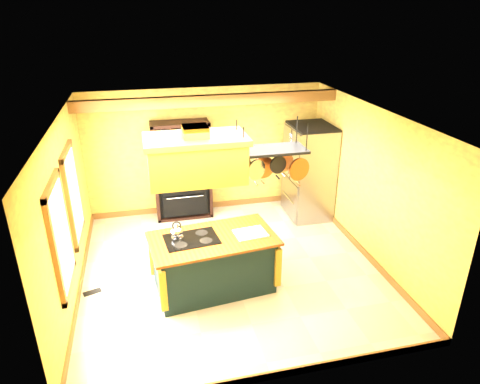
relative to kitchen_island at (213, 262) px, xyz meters
name	(u,v)px	position (x,y,z in m)	size (l,w,h in m)	color
floor	(230,268)	(0.37, 0.47, -0.47)	(5.00, 5.00, 0.00)	beige
ceiling	(229,116)	(0.37, 0.47, 2.23)	(5.00, 5.00, 0.00)	white
wall_back	(205,151)	(0.37, 2.97, 0.88)	(5.00, 0.02, 2.70)	#DDCA51
wall_front	(277,289)	(0.37, -2.03, 0.88)	(5.00, 0.02, 2.70)	#DDCA51
wall_left	(67,214)	(-2.13, 0.47, 0.88)	(0.02, 5.00, 2.70)	#DDCA51
wall_right	(370,184)	(2.87, 0.47, 0.88)	(0.02, 5.00, 2.70)	#DDCA51
ceiling_beam	(210,100)	(0.37, 2.17, 2.12)	(5.00, 0.15, 0.20)	brown
window_near	(61,236)	(-2.09, -0.33, 0.93)	(0.06, 1.06, 1.56)	brown
window_far	(73,195)	(-2.09, 1.07, 0.93)	(0.06, 1.06, 1.56)	brown
kitchen_island	(213,262)	(0.00, 0.00, 0.00)	(2.05, 1.29, 1.11)	#13292C
range_hood	(196,157)	(-0.20, 0.00, 1.78)	(1.44, 0.81, 0.80)	#B0922C
pot_rack	(272,158)	(0.92, 0.00, 1.68)	(1.14, 0.52, 0.90)	black
refrigerator	(309,174)	(2.43, 2.15, 0.49)	(0.85, 1.00, 1.96)	#93959B
hutch	(183,180)	(-0.17, 2.74, 0.35)	(1.18, 0.54, 2.08)	black
floor_register	(92,292)	(-1.93, 0.29, -0.46)	(0.28, 0.12, 0.01)	black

